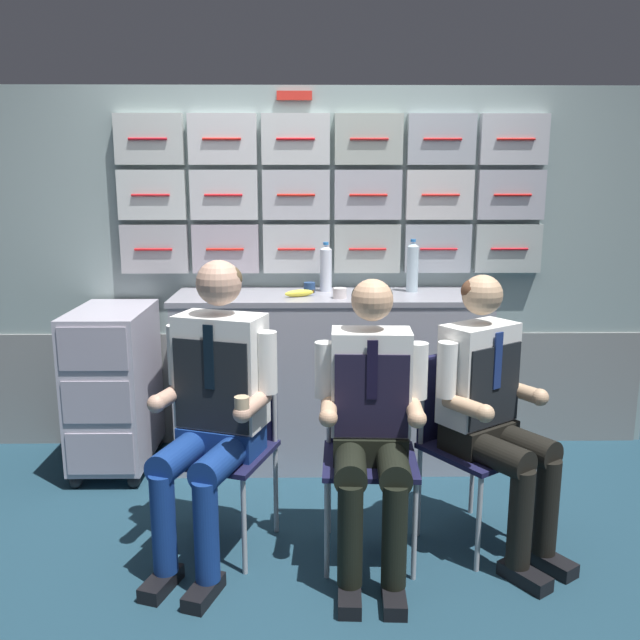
# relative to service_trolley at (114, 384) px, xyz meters

# --- Properties ---
(ground) EXTENTS (4.80, 4.80, 0.04)m
(ground) POSITION_rel_service_trolley_xyz_m (1.10, -1.00, -0.52)
(ground) COLOR #1C3A4A
(galley_bulkhead) EXTENTS (4.20, 0.14, 2.15)m
(galley_bulkhead) POSITION_rel_service_trolley_xyz_m (1.13, 0.37, 0.62)
(galley_bulkhead) COLOR #8FA4A3
(galley_bulkhead) RESTS_ON ground
(galley_counter) EXTENTS (1.77, 0.53, 0.99)m
(galley_counter) POSITION_rel_service_trolley_xyz_m (1.23, 0.09, 0.00)
(galley_counter) COLOR #9D9DA8
(galley_counter) RESTS_ON ground
(service_trolley) EXTENTS (0.40, 0.65, 0.93)m
(service_trolley) POSITION_rel_service_trolley_xyz_m (0.00, 0.00, 0.00)
(service_trolley) COLOR black
(service_trolley) RESTS_ON ground
(folding_chair_left) EXTENTS (0.51, 0.51, 0.85)m
(folding_chair_left) POSITION_rel_service_trolley_xyz_m (0.75, -0.76, 0.03)
(folding_chair_left) COLOR #A8AAAF
(folding_chair_left) RESTS_ON ground
(crew_member_left) EXTENTS (0.54, 0.69, 1.30)m
(crew_member_left) POSITION_rel_service_trolley_xyz_m (0.70, -0.91, 0.23)
(crew_member_left) COLOR black
(crew_member_left) RESTS_ON ground
(folding_chair_right) EXTENTS (0.42, 0.42, 0.85)m
(folding_chair_right) POSITION_rel_service_trolley_xyz_m (1.37, -0.85, 0.03)
(folding_chair_right) COLOR #A8AAAF
(folding_chair_right) RESTS_ON ground
(crew_member_right) EXTENTS (0.47, 0.59, 1.23)m
(crew_member_right) POSITION_rel_service_trolley_xyz_m (1.36, -1.01, 0.18)
(crew_member_right) COLOR black
(crew_member_right) RESTS_ON ground
(folding_chair_near_trolley) EXTENTS (0.56, 0.56, 0.85)m
(folding_chair_near_trolley) POSITION_rel_service_trolley_xyz_m (1.80, -0.75, 0.03)
(folding_chair_near_trolley) COLOR #A8AAAF
(folding_chair_near_trolley) RESTS_ON ground
(crew_member_near_trolley) EXTENTS (0.59, 0.64, 1.23)m
(crew_member_near_trolley) POSITION_rel_service_trolley_xyz_m (1.90, -0.88, 0.18)
(crew_member_near_trolley) COLOR black
(crew_member_near_trolley) RESTS_ON ground
(water_bottle_tall) EXTENTS (0.07, 0.07, 0.30)m
(water_bottle_tall) POSITION_rel_service_trolley_xyz_m (1.69, 0.17, 0.64)
(water_bottle_tall) COLOR silver
(water_bottle_tall) RESTS_ON galley_counter
(sparkling_bottle_green) EXTENTS (0.07, 0.07, 0.28)m
(sparkling_bottle_green) POSITION_rel_service_trolley_xyz_m (1.20, 0.19, 0.63)
(sparkling_bottle_green) COLOR silver
(sparkling_bottle_green) RESTS_ON galley_counter
(paper_cup_blue) EXTENTS (0.07, 0.07, 0.06)m
(paper_cup_blue) POSITION_rel_service_trolley_xyz_m (1.27, -0.04, 0.53)
(paper_cup_blue) COLOR silver
(paper_cup_blue) RESTS_ON galley_counter
(paper_cup_tan) EXTENTS (0.06, 0.06, 0.06)m
(paper_cup_tan) POSITION_rel_service_trolley_xyz_m (1.10, 0.15, 0.53)
(paper_cup_tan) COLOR navy
(paper_cup_tan) RESTS_ON galley_counter
(snack_banana) EXTENTS (0.17, 0.10, 0.04)m
(snack_banana) POSITION_rel_service_trolley_xyz_m (1.05, 0.01, 0.52)
(snack_banana) COLOR yellow
(snack_banana) RESTS_ON galley_counter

